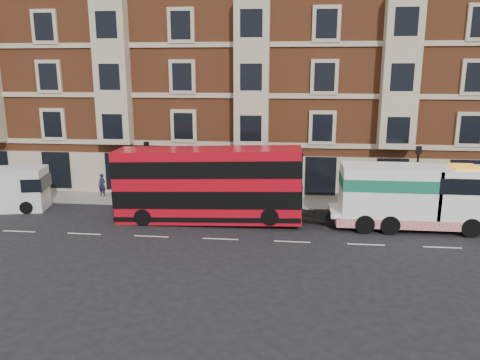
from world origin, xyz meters
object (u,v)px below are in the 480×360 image
(double_decker_bus, at_px, (208,184))
(pedestrian, at_px, (102,185))
(tow_truck, at_px, (410,196))
(box_van, at_px, (3,190))

(double_decker_bus, xyz_separation_m, pedestrian, (-8.80, 4.68, -1.46))
(double_decker_bus, distance_m, tow_truck, 12.07)
(tow_truck, distance_m, box_van, 26.30)
(double_decker_bus, bearing_deg, box_van, 175.77)
(tow_truck, height_order, box_van, tow_truck)
(double_decker_bus, height_order, box_van, double_decker_bus)
(double_decker_bus, distance_m, pedestrian, 10.08)
(pedestrian, bearing_deg, tow_truck, 1.15)
(double_decker_bus, relative_size, pedestrian, 6.78)
(tow_truck, bearing_deg, pedestrian, 167.35)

